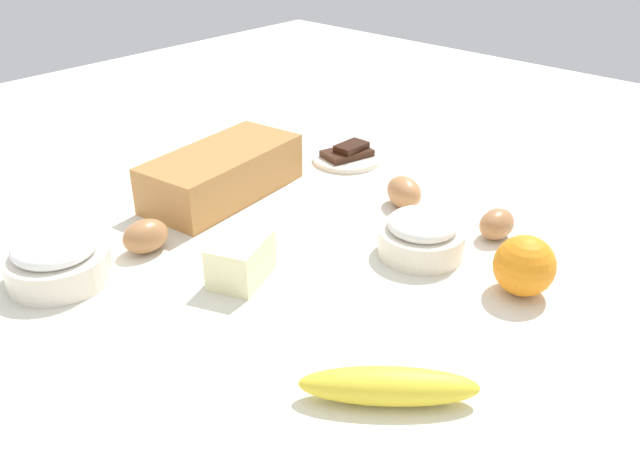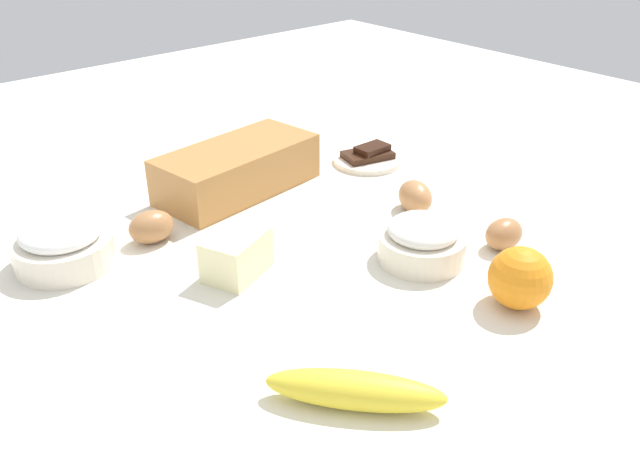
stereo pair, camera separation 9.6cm
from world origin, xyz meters
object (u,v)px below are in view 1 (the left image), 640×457
at_px(egg_beside_bowl, 145,236).
at_px(chocolate_plate, 347,156).
at_px(egg_loose, 403,192).
at_px(sugar_bowl, 57,259).
at_px(flour_bowl, 421,235).
at_px(orange_fruit, 524,266).
at_px(loaf_pan, 222,172).
at_px(butter_block, 241,260).
at_px(banana, 389,386).
at_px(egg_near_butter, 497,224).

xyz_separation_m(egg_beside_bowl, chocolate_plate, (0.46, 0.00, -0.01)).
bearing_deg(egg_loose, sugar_bowl, 157.14).
xyz_separation_m(flour_bowl, sugar_bowl, (-0.39, 0.32, 0.00)).
distance_m(flour_bowl, orange_fruit, 0.16).
bearing_deg(sugar_bowl, loaf_pan, 7.57).
bearing_deg(egg_loose, orange_fruit, -110.87).
bearing_deg(butter_block, loaf_pan, 54.67).
distance_m(banana, chocolate_plate, 0.65).
height_order(flour_bowl, butter_block, flour_bowl).
distance_m(orange_fruit, egg_near_butter, 0.15).
height_order(banana, chocolate_plate, banana).
xyz_separation_m(flour_bowl, egg_near_butter, (0.12, -0.06, -0.01)).
distance_m(flour_bowl, butter_block, 0.26).
distance_m(butter_block, egg_loose, 0.33).
bearing_deg(loaf_pan, sugar_bowl, -179.65).
xyz_separation_m(sugar_bowl, orange_fruit, (0.40, -0.48, 0.01)).
distance_m(loaf_pan, orange_fruit, 0.53).
distance_m(egg_near_butter, egg_beside_bowl, 0.52).
bearing_deg(butter_block, egg_loose, -5.14).
relative_size(loaf_pan, egg_beside_bowl, 4.29).
height_order(orange_fruit, butter_block, orange_fruit).
distance_m(flour_bowl, chocolate_plate, 0.36).
distance_m(loaf_pan, egg_beside_bowl, 0.21).
xyz_separation_m(butter_block, chocolate_plate, (0.41, 0.16, -0.02)).
height_order(banana, orange_fruit, orange_fruit).
bearing_deg(chocolate_plate, butter_block, -158.65).
distance_m(banana, egg_near_butter, 0.40).
xyz_separation_m(loaf_pan, banana, (-0.21, -0.52, -0.02)).
distance_m(banana, orange_fruit, 0.28).
bearing_deg(flour_bowl, sugar_bowl, 140.30).
height_order(orange_fruit, egg_beside_bowl, orange_fruit).
distance_m(sugar_bowl, orange_fruit, 0.62).
bearing_deg(loaf_pan, banana, -119.76).
distance_m(flour_bowl, sugar_bowl, 0.50).
bearing_deg(flour_bowl, chocolate_plate, 57.30).
bearing_deg(banana, chocolate_plate, 44.03).
distance_m(banana, egg_beside_bowl, 0.45).
xyz_separation_m(loaf_pan, egg_loose, (0.17, -0.25, -0.02)).
height_order(orange_fruit, egg_loose, orange_fruit).
bearing_deg(banana, egg_loose, 34.36).
bearing_deg(egg_near_butter, flour_bowl, 154.14).
distance_m(loaf_pan, banana, 0.56).
distance_m(orange_fruit, egg_loose, 0.29).
distance_m(orange_fruit, butter_block, 0.37).
relative_size(sugar_bowl, butter_block, 1.54).
distance_m(loaf_pan, chocolate_plate, 0.27).
relative_size(egg_beside_bowl, chocolate_plate, 0.53).
relative_size(loaf_pan, sugar_bowl, 2.12).
height_order(flour_bowl, chocolate_plate, flour_bowl).
relative_size(banana, butter_block, 2.11).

